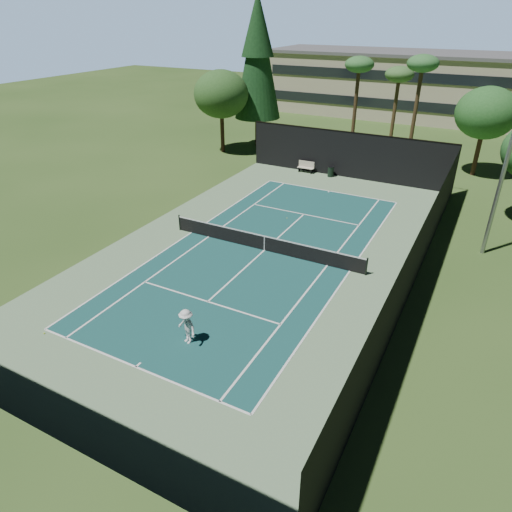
{
  "coord_description": "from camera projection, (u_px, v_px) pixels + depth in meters",
  "views": [
    {
      "loc": [
        11.23,
        -22.4,
        13.17
      ],
      "look_at": [
        1.0,
        -3.0,
        1.3
      ],
      "focal_mm": 32.0,
      "sensor_mm": 36.0,
      "label": 1
    }
  ],
  "objects": [
    {
      "name": "fence",
      "position": [
        265.0,
        221.0,
        27.4
      ],
      "size": [
        18.04,
        32.05,
        4.03
      ],
      "color": "black",
      "rests_on": "ground"
    },
    {
      "name": "trash_bin",
      "position": [
        331.0,
        171.0,
        40.61
      ],
      "size": [
        0.56,
        0.56,
        0.95
      ],
      "color": "black",
      "rests_on": "ground"
    },
    {
      "name": "light_pole",
      "position": [
        510.0,
        149.0,
        24.98
      ],
      "size": [
        0.9,
        0.25,
        12.22
      ],
      "color": "gray",
      "rests_on": "ground"
    },
    {
      "name": "court_surface",
      "position": [
        264.0,
        250.0,
        28.3
      ],
      "size": [
        10.97,
        23.77,
        0.01
      ],
      "primitive_type": "cube",
      "color": "#164846",
      "rests_on": "ground"
    },
    {
      "name": "court_lines",
      "position": [
        264.0,
        250.0,
        28.29
      ],
      "size": [
        11.07,
        23.87,
        0.01
      ],
      "color": "white",
      "rests_on": "ground"
    },
    {
      "name": "tennis_ball_a",
      "position": [
        44.0,
        333.0,
        21.0
      ],
      "size": [
        0.08,
        0.08,
        0.08
      ],
      "primitive_type": "sphere",
      "color": "#BAD731",
      "rests_on": "ground"
    },
    {
      "name": "palm_a",
      "position": [
        359.0,
        68.0,
        43.9
      ],
      "size": [
        2.8,
        2.8,
        9.32
      ],
      "color": "#45311D",
      "rests_on": "ground"
    },
    {
      "name": "tennis_net",
      "position": [
        264.0,
        242.0,
        28.04
      ],
      "size": [
        12.9,
        0.1,
        1.1
      ],
      "color": "black",
      "rests_on": "ground"
    },
    {
      "name": "tennis_ball_c",
      "position": [
        287.0,
        218.0,
        32.63
      ],
      "size": [
        0.06,
        0.06,
        0.06
      ],
      "primitive_type": "sphere",
      "color": "#DFEC35",
      "rests_on": "ground"
    },
    {
      "name": "ground",
      "position": [
        264.0,
        251.0,
        28.3
      ],
      "size": [
        160.0,
        160.0,
        0.0
      ],
      "primitive_type": "plane",
      "color": "#304D1D",
      "rests_on": "ground"
    },
    {
      "name": "tennis_ball_b",
      "position": [
        273.0,
        241.0,
        29.36
      ],
      "size": [
        0.07,
        0.07,
        0.07
      ],
      "primitive_type": "sphere",
      "color": "#C6E634",
      "rests_on": "ground"
    },
    {
      "name": "decid_tree_a",
      "position": [
        487.0,
        113.0,
        38.74
      ],
      "size": [
        5.12,
        5.12,
        7.62
      ],
      "color": "#492D1F",
      "rests_on": "ground"
    },
    {
      "name": "palm_c",
      "position": [
        422.0,
        68.0,
        40.46
      ],
      "size": [
        2.8,
        2.8,
        9.77
      ],
      "color": "#46341E",
      "rests_on": "ground"
    },
    {
      "name": "campus_building",
      "position": [
        417.0,
        84.0,
        62.07
      ],
      "size": [
        40.5,
        12.5,
        8.3
      ],
      "color": "#BCB191",
      "rests_on": "ground"
    },
    {
      "name": "pine_tree",
      "position": [
        258.0,
        51.0,
        45.79
      ],
      "size": [
        4.8,
        4.8,
        15.0
      ],
      "color": "#4A3620",
      "rests_on": "ground"
    },
    {
      "name": "park_bench",
      "position": [
        306.0,
        166.0,
        41.66
      ],
      "size": [
        1.5,
        0.45,
        1.02
      ],
      "color": "beige",
      "rests_on": "ground"
    },
    {
      "name": "palm_b",
      "position": [
        399.0,
        77.0,
        44.41
      ],
      "size": [
        2.8,
        2.8,
        8.42
      ],
      "color": "#4D3921",
      "rests_on": "ground"
    },
    {
      "name": "player",
      "position": [
        187.0,
        327.0,
        20.1
      ],
      "size": [
        1.26,
        0.96,
        1.72
      ],
      "primitive_type": "imported",
      "rotation": [
        0.0,
        0.0,
        -0.32
      ],
      "color": "silver",
      "rests_on": "ground"
    },
    {
      "name": "decid_tree_c",
      "position": [
        221.0,
        94.0,
        45.31
      ],
      "size": [
        5.44,
        5.44,
        8.09
      ],
      "color": "#43291C",
      "rests_on": "ground"
    },
    {
      "name": "apron_slab",
      "position": [
        264.0,
        250.0,
        28.3
      ],
      "size": [
        18.0,
        32.0,
        0.01
      ],
      "primitive_type": "cube",
      "color": "#66885F",
      "rests_on": "ground"
    },
    {
      "name": "tennis_ball_d",
      "position": [
        218.0,
        216.0,
        32.96
      ],
      "size": [
        0.06,
        0.06,
        0.06
      ],
      "primitive_type": "sphere",
      "color": "yellow",
      "rests_on": "ground"
    }
  ]
}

